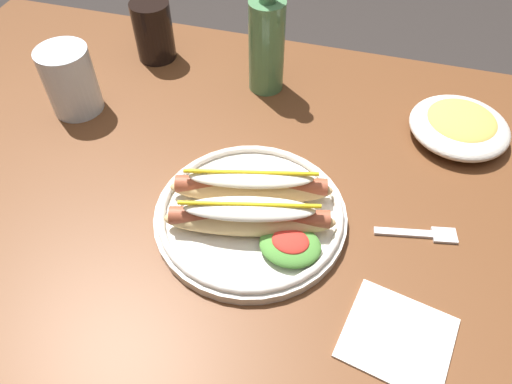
# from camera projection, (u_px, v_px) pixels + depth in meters

# --- Properties ---
(ground_plane) EXTENTS (8.00, 8.00, 0.00)m
(ground_plane) POSITION_uv_depth(u_px,v_px,m) (237.00, 360.00, 1.33)
(ground_plane) COLOR #2D2826
(dining_table) EXTENTS (1.39, 0.88, 0.74)m
(dining_table) POSITION_uv_depth(u_px,v_px,m) (226.00, 219.00, 0.84)
(dining_table) COLOR brown
(dining_table) RESTS_ON ground_plane
(hot_dog_plate) EXTENTS (0.29, 0.29, 0.08)m
(hot_dog_plate) POSITION_uv_depth(u_px,v_px,m) (252.00, 210.00, 0.70)
(hot_dog_plate) COLOR silver
(hot_dog_plate) RESTS_ON dining_table
(fork) EXTENTS (0.12, 0.04, 0.00)m
(fork) POSITION_uv_depth(u_px,v_px,m) (423.00, 234.00, 0.70)
(fork) COLOR silver
(fork) RESTS_ON dining_table
(soda_cup) EXTENTS (0.08, 0.08, 0.12)m
(soda_cup) POSITION_uv_depth(u_px,v_px,m) (153.00, 31.00, 0.96)
(soda_cup) COLOR black
(soda_cup) RESTS_ON dining_table
(water_cup) EXTENTS (0.09, 0.09, 0.12)m
(water_cup) POSITION_uv_depth(u_px,v_px,m) (70.00, 81.00, 0.85)
(water_cup) COLOR silver
(water_cup) RESTS_ON dining_table
(glass_bottle) EXTENTS (0.07, 0.07, 0.25)m
(glass_bottle) POSITION_uv_depth(u_px,v_px,m) (267.00, 42.00, 0.87)
(glass_bottle) COLOR #4C7F51
(glass_bottle) RESTS_ON dining_table
(side_bowl) EXTENTS (0.17, 0.17, 0.05)m
(side_bowl) POSITION_uv_depth(u_px,v_px,m) (460.00, 126.00, 0.83)
(side_bowl) COLOR silver
(side_bowl) RESTS_ON dining_table
(napkin) EXTENTS (0.15, 0.14, 0.00)m
(napkin) POSITION_uv_depth(u_px,v_px,m) (397.00, 338.00, 0.60)
(napkin) COLOR white
(napkin) RESTS_ON dining_table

